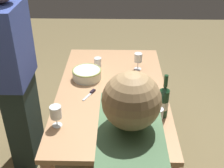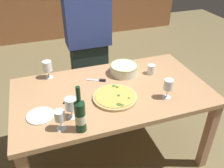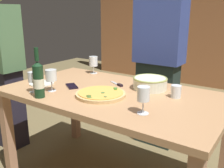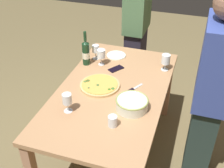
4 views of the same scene
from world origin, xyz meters
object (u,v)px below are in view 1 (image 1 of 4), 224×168
(wine_glass_far_left, at_px, (138,58))
(serving_bowl, at_px, (87,74))
(pizza, at_px, (126,90))
(wine_glass_near_pizza, at_px, (56,113))
(person_host, at_px, (16,78))
(wine_glass_far_right, at_px, (144,106))
(dining_table, at_px, (112,99))
(pizza_knife, at_px, (90,93))
(cup_amber, at_px, (98,62))
(side_plate, at_px, (132,137))
(cell_phone, at_px, (120,114))
(wine_glass_by_bottle, at_px, (158,114))
(wine_bottle, at_px, (164,101))

(wine_glass_far_left, bearing_deg, serving_bowl, 111.90)
(pizza, relative_size, wine_glass_near_pizza, 2.17)
(person_host, bearing_deg, wine_glass_far_right, -20.20)
(dining_table, relative_size, wine_glass_far_left, 9.95)
(pizza_knife, bearing_deg, pizza, -80.50)
(serving_bowl, bearing_deg, cup_amber, -19.08)
(person_host, bearing_deg, serving_bowl, 18.85)
(side_plate, bearing_deg, wine_glass_far_right, -21.65)
(serving_bowl, bearing_deg, cell_phone, -150.71)
(wine_glass_by_bottle, xyz_separation_m, wine_glass_far_left, (0.84, 0.09, 0.00))
(dining_table, height_order, side_plate, side_plate)
(wine_bottle, relative_size, cup_amber, 3.94)
(side_plate, bearing_deg, wine_bottle, -42.59)
(pizza, bearing_deg, wine_glass_near_pizza, 132.84)
(wine_bottle, height_order, side_plate, wine_bottle)
(serving_bowl, xyz_separation_m, cell_phone, (-0.52, -0.29, -0.04))
(cell_phone, height_order, pizza_knife, pizza_knife)
(cell_phone, bearing_deg, side_plate, 141.12)
(cell_phone, bearing_deg, wine_bottle, -147.50)
(serving_bowl, height_order, person_host, person_host)
(pizza, bearing_deg, cell_phone, 171.42)
(side_plate, distance_m, person_host, 1.11)
(wine_glass_by_bottle, distance_m, wine_glass_far_right, 0.13)
(wine_glass_far_right, distance_m, pizza_knife, 0.52)
(wine_glass_far_left, xyz_separation_m, wine_glass_far_right, (-0.75, 0.00, 0.00))
(dining_table, distance_m, cup_amber, 0.47)
(dining_table, relative_size, cell_phone, 11.11)
(person_host, bearing_deg, wine_glass_by_bottle, -22.69)
(person_host, bearing_deg, pizza_knife, -5.95)
(wine_glass_near_pizza, height_order, wine_glass_far_right, same)
(dining_table, relative_size, cup_amber, 18.60)
(wine_bottle, relative_size, wine_glass_far_right, 2.11)
(cup_amber, bearing_deg, wine_bottle, -145.88)
(wine_bottle, height_order, wine_glass_near_pizza, wine_bottle)
(cup_amber, distance_m, cell_phone, 0.79)
(pizza, xyz_separation_m, cell_phone, (-0.32, 0.05, -0.01))
(wine_bottle, height_order, wine_glass_by_bottle, wine_bottle)
(pizza, bearing_deg, side_plate, -176.91)
(pizza, distance_m, wine_bottle, 0.43)
(wine_glass_near_pizza, height_order, cell_phone, wine_glass_near_pizza)
(wine_glass_far_right, relative_size, person_host, 0.09)
(serving_bowl, xyz_separation_m, wine_glass_by_bottle, (-0.65, -0.55, 0.06))
(wine_glass_by_bottle, height_order, pizza_knife, wine_glass_by_bottle)
(wine_glass_by_bottle, relative_size, side_plate, 0.76)
(pizza, bearing_deg, wine_glass_by_bottle, -155.33)
(wine_bottle, bearing_deg, wine_glass_by_bottle, 157.39)
(cup_amber, bearing_deg, pizza, -149.35)
(wine_glass_near_pizza, height_order, wine_glass_by_bottle, wine_glass_near_pizza)
(side_plate, xyz_separation_m, cell_phone, (0.25, 0.08, 0.00))
(wine_glass_far_left, relative_size, cup_amber, 1.87)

